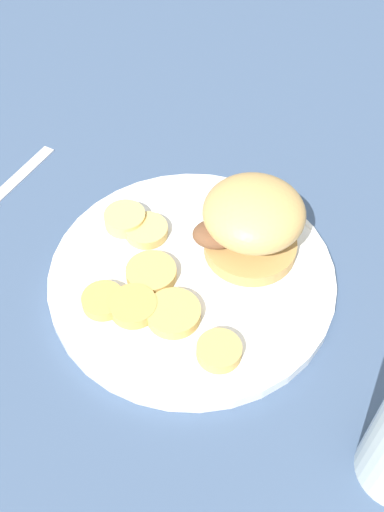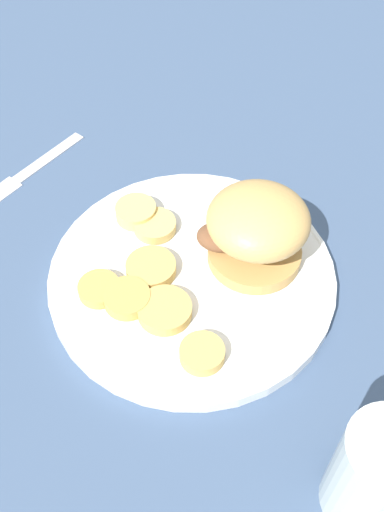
{
  "view_description": "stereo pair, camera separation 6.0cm",
  "coord_description": "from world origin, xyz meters",
  "px_view_note": "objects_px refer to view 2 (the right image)",
  "views": [
    {
      "loc": [
        -0.28,
        -0.26,
        0.51
      ],
      "look_at": [
        0.0,
        0.0,
        0.04
      ],
      "focal_mm": 42.0,
      "sensor_mm": 36.0,
      "label": 1
    },
    {
      "loc": [
        -0.24,
        -0.3,
        0.51
      ],
      "look_at": [
        0.0,
        0.0,
        0.04
      ],
      "focal_mm": 42.0,
      "sensor_mm": 36.0,
      "label": 2
    }
  ],
  "objects_px": {
    "sandwich": "(255,228)",
    "dinner_plate": "(192,276)",
    "drinking_glass": "(377,476)",
    "fork": "(33,168)"
  },
  "relations": [
    {
      "from": "dinner_plate",
      "to": "drinking_glass",
      "type": "height_order",
      "value": "drinking_glass"
    },
    {
      "from": "dinner_plate",
      "to": "sandwich",
      "type": "relative_size",
      "value": 2.65
    },
    {
      "from": "sandwich",
      "to": "fork",
      "type": "height_order",
      "value": "sandwich"
    },
    {
      "from": "dinner_plate",
      "to": "fork",
      "type": "distance_m",
      "value": 0.26
    },
    {
      "from": "dinner_plate",
      "to": "fork",
      "type": "bearing_deg",
      "value": 99.74
    },
    {
      "from": "sandwich",
      "to": "fork",
      "type": "distance_m",
      "value": 0.31
    },
    {
      "from": "fork",
      "to": "sandwich",
      "type": "bearing_deg",
      "value": -69.52
    },
    {
      "from": "sandwich",
      "to": "dinner_plate",
      "type": "bearing_deg",
      "value": 158.72
    },
    {
      "from": "drinking_glass",
      "to": "sandwich",
      "type": "bearing_deg",
      "value": 68.54
    },
    {
      "from": "sandwich",
      "to": "fork",
      "type": "bearing_deg",
      "value": 110.48
    }
  ]
}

